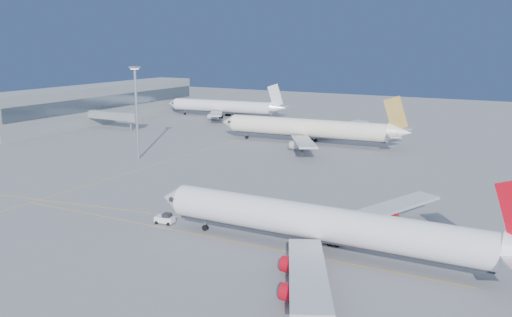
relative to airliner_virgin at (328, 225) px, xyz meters
name	(u,v)px	position (x,y,z in m)	size (l,w,h in m)	color
ground	(225,212)	(-26.57, 11.76, -4.91)	(500.00, 500.00, 0.00)	slate
terminal	(97,103)	(-141.50, 96.76, 2.60)	(18.40, 110.00, 15.00)	gray
jet_bridge	(116,116)	(-119.68, 83.76, 0.26)	(23.60, 3.60, 6.90)	gray
taxiway_lines	(184,195)	(-41.28, 18.10, -4.90)	(118.86, 140.00, 0.02)	#D1990B
airliner_virgin	(328,225)	(0.00, 0.00, 0.00)	(65.91, 59.35, 16.29)	white
airliner_etihad	(311,128)	(-41.19, 89.95, 0.32)	(65.92, 60.82, 17.20)	#F1E9CE
airliner_third	(225,107)	(-100.90, 133.18, -0.20)	(58.10, 53.38, 15.58)	white
pushback_tug	(165,219)	(-32.69, 0.01, -3.97)	(3.84, 2.63, 2.04)	white
light_mast	(136,105)	(-75.79, 44.03, 10.78)	(2.30, 2.30, 26.59)	gray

